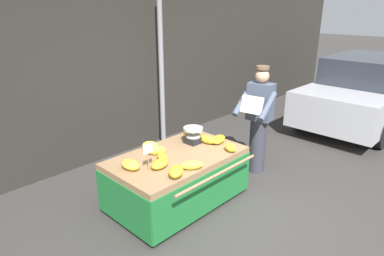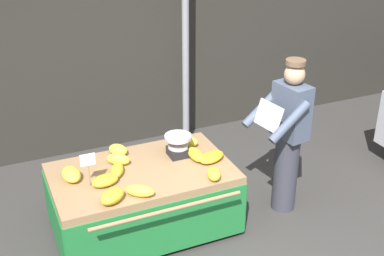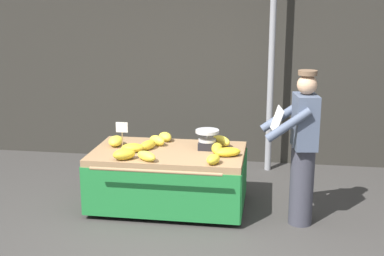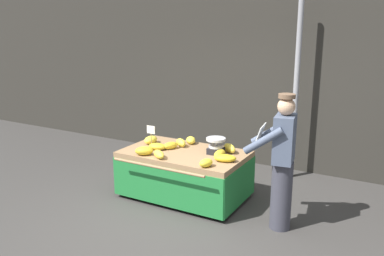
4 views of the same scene
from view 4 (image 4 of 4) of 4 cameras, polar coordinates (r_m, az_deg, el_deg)
ground_plane at (r=5.23m, az=-4.07°, el=-14.13°), size 60.00×60.00×0.00m
back_wall at (r=7.38m, az=9.17°, el=11.70°), size 16.00×0.24×4.36m
street_pole at (r=6.73m, az=14.51°, el=5.26°), size 0.09×0.09×2.98m
banana_cart at (r=5.95m, az=-1.08°, el=-5.05°), size 1.80×1.28×0.70m
weighing_scale at (r=5.77m, az=3.39°, el=-2.54°), size 0.28×0.28×0.23m
price_sign at (r=6.04m, az=-5.83°, el=-0.54°), size 0.14×0.01×0.34m
banana_bunch_0 at (r=6.12m, az=-1.58°, el=-2.08°), size 0.26×0.23×0.12m
banana_bunch_1 at (r=5.60m, az=3.94°, el=-3.71°), size 0.15×0.29×0.11m
banana_bunch_2 at (r=6.01m, az=-3.06°, el=-2.49°), size 0.22×0.28×0.11m
banana_bunch_3 at (r=5.61m, az=-4.71°, el=-3.72°), size 0.29×0.26×0.11m
banana_bunch_4 at (r=5.46m, az=4.72°, el=-4.27°), size 0.34×0.26×0.10m
banana_bunch_5 at (r=6.31m, az=-5.86°, el=-1.68°), size 0.19×0.28×0.12m
banana_bunch_6 at (r=6.27m, az=-0.17°, el=-1.74°), size 0.24×0.26×0.11m
banana_bunch_7 at (r=5.86m, az=5.34°, el=-2.86°), size 0.29×0.26×0.13m
banana_bunch_8 at (r=5.75m, az=-6.79°, el=-3.24°), size 0.30×0.28×0.12m
banana_bunch_9 at (r=5.25m, az=2.01°, el=-4.97°), size 0.19×0.24×0.11m
banana_bunch_10 at (r=5.98m, az=-4.96°, el=-2.62°), size 0.29×0.22×0.10m
vendor_person at (r=5.04m, az=12.59°, el=-4.72°), size 0.63×0.58×1.71m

